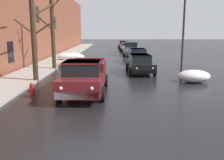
# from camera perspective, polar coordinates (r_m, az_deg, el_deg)

# --- Properties ---
(left_sidewalk_slab) EXTENTS (2.75, 80.00, 0.13)m
(left_sidewalk_slab) POSITION_cam_1_polar(r_m,az_deg,el_deg) (23.94, -14.64, 3.27)
(left_sidewalk_slab) COLOR #A8A399
(left_sidewalk_slab) RESTS_ON ground
(brick_townhouse_facade) EXTENTS (0.63, 80.00, 9.38)m
(brick_townhouse_facade) POSITION_cam_1_polar(r_m,az_deg,el_deg) (24.34, -19.59, 14.03)
(brick_townhouse_facade) COLOR brown
(brick_townhouse_facade) RESTS_ON ground
(snow_bank_near_corner_left) EXTENTS (2.31, 0.96, 0.72)m
(snow_bank_near_corner_left) POSITION_cam_1_polar(r_m,az_deg,el_deg) (22.47, -9.33, 3.60)
(snow_bank_near_corner_left) COLOR white
(snow_bank_near_corner_left) RESTS_ON ground
(snow_bank_along_left_kerb) EXTENTS (2.02, 1.48, 0.78)m
(snow_bank_along_left_kerb) POSITION_cam_1_polar(r_m,az_deg,el_deg) (16.53, 18.36, 0.83)
(snow_bank_along_left_kerb) COLOR white
(snow_bank_along_left_kerb) RESTS_ON ground
(snow_bank_mid_block_left) EXTENTS (2.97, 1.34, 0.87)m
(snow_bank_mid_block_left) POSITION_cam_1_polar(r_m,az_deg,el_deg) (27.68, -9.27, 5.22)
(snow_bank_mid_block_left) COLOR white
(snow_bank_mid_block_left) RESTS_ON ground
(bare_tree_second_along_sidewalk) EXTENTS (2.34, 3.29, 7.16)m
(bare_tree_second_along_sidewalk) POSITION_cam_1_polar(r_m,az_deg,el_deg) (16.30, -17.15, 11.92)
(bare_tree_second_along_sidewalk) COLOR #382B1E
(bare_tree_second_along_sidewalk) RESTS_ON ground
(bare_tree_mid_block) EXTENTS (2.76, 2.83, 6.01)m
(bare_tree_mid_block) POSITION_cam_1_polar(r_m,az_deg,el_deg) (21.20, -13.30, 10.65)
(bare_tree_mid_block) COLOR #382B1E
(bare_tree_mid_block) RESTS_ON ground
(pickup_truck_maroon_approaching_near_lane) EXTENTS (2.30, 5.48, 1.76)m
(pickup_truck_maroon_approaching_near_lane) POSITION_cam_1_polar(r_m,az_deg,el_deg) (12.77, -6.18, 0.75)
(pickup_truck_maroon_approaching_near_lane) COLOR maroon
(pickup_truck_maroon_approaching_near_lane) RESTS_ON ground
(sedan_black_parked_kerbside_close) EXTENTS (2.02, 4.44, 1.42)m
(sedan_black_parked_kerbside_close) POSITION_cam_1_polar(r_m,az_deg,el_deg) (19.31, 6.54, 3.84)
(sedan_black_parked_kerbside_close) COLOR black
(sedan_black_parked_kerbside_close) RESTS_ON ground
(sedan_darkblue_parked_kerbside_mid) EXTENTS (2.05, 4.18, 1.42)m
(sedan_darkblue_parked_kerbside_mid) POSITION_cam_1_polar(r_m,az_deg,el_deg) (25.96, 6.01, 5.67)
(sedan_darkblue_parked_kerbside_mid) COLOR navy
(sedan_darkblue_parked_kerbside_mid) RESTS_ON ground
(suv_grey_parked_far_down_block) EXTENTS (2.38, 4.71, 1.82)m
(suv_grey_parked_far_down_block) POSITION_cam_1_polar(r_m,az_deg,el_deg) (33.56, 4.54, 7.30)
(suv_grey_parked_far_down_block) COLOR slate
(suv_grey_parked_far_down_block) RESTS_ON ground
(sedan_silver_queued_behind_truck) EXTENTS (2.01, 3.95, 1.42)m
(sedan_silver_queued_behind_truck) POSITION_cam_1_polar(r_m,az_deg,el_deg) (40.27, 3.37, 7.59)
(sedan_silver_queued_behind_truck) COLOR #B7B7BC
(sedan_silver_queued_behind_truck) RESTS_ON ground
(sedan_maroon_at_far_intersection) EXTENTS (1.96, 4.24, 1.42)m
(sedan_maroon_at_far_intersection) POSITION_cam_1_polar(r_m,az_deg,el_deg) (47.30, 2.77, 8.10)
(sedan_maroon_at_far_intersection) COLOR maroon
(sedan_maroon_at_far_intersection) RESTS_ON ground
(fire_hydrant) EXTENTS (0.42, 0.22, 0.71)m
(fire_hydrant) POSITION_cam_1_polar(r_m,az_deg,el_deg) (12.70, -17.70, -2.20)
(fire_hydrant) COLOR #B21E19
(fire_hydrant) RESTS_ON ground
(street_lamp_post) EXTENTS (0.44, 0.24, 5.71)m
(street_lamp_post) POSITION_cam_1_polar(r_m,az_deg,el_deg) (18.28, 16.12, 10.80)
(street_lamp_post) COLOR #28282D
(street_lamp_post) RESTS_ON ground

